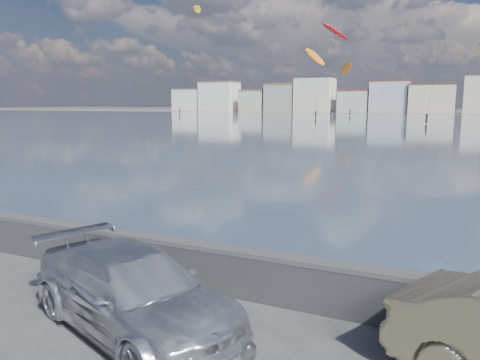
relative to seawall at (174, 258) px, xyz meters
name	(u,v)px	position (x,y,z in m)	size (l,w,h in m)	color
ground	(86,338)	(0.00, -2.70, -0.58)	(700.00, 700.00, 0.00)	#333335
bay_water	(432,124)	(0.00, 88.80, -0.58)	(500.00, 177.00, 0.00)	#314157
far_shore_strip	(450,113)	(0.00, 197.30, -0.57)	(500.00, 60.00, 0.00)	#4C473D
seawall	(174,258)	(0.00, 0.00, 0.00)	(400.00, 0.36, 1.08)	#28282B
far_buildings	(454,97)	(1.31, 183.30, 5.44)	(240.79, 13.26, 14.60)	white
car_silver	(133,292)	(0.57, -2.11, 0.12)	(1.98, 4.87, 1.41)	silver
kitesurfer_5	(335,32)	(-33.24, 142.45, 25.32)	(9.01, 14.75, 28.90)	red
kitesurfer_9	(197,10)	(-84.19, 143.36, 36.13)	(7.53, 13.70, 40.19)	#BF8C19
kitesurfer_13	(315,57)	(-31.90, 116.31, 15.44)	(8.92, 11.04, 19.30)	orange
kitesurfer_15	(346,69)	(-30.71, 148.33, 14.34)	(7.57, 12.30, 17.59)	orange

